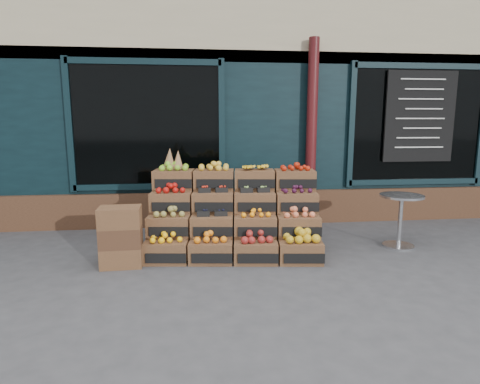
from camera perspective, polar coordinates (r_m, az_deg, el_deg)
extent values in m
plane|color=#3C3C3F|center=(5.17, 3.13, -10.64)|extent=(60.00, 60.00, 0.00)
cube|color=black|center=(10.02, -1.83, 13.36)|extent=(12.00, 6.00, 4.80)
cube|color=#C1B28C|center=(7.36, 0.17, 25.62)|extent=(12.00, 0.18, 2.00)
cube|color=black|center=(7.07, 0.19, 7.43)|extent=(12.00, 0.12, 3.00)
cube|color=#472C1C|center=(7.16, 0.25, -2.23)|extent=(12.00, 0.18, 0.60)
cube|color=black|center=(6.99, -13.05, 9.19)|extent=(2.40, 0.06, 2.00)
cube|color=black|center=(8.03, 23.86, 8.68)|extent=(2.40, 0.06, 2.00)
cylinder|color=#450F12|center=(7.12, 10.12, 8.09)|extent=(0.18, 0.18, 3.20)
cube|color=black|center=(7.96, 24.23, 9.73)|extent=(1.30, 0.04, 1.60)
cube|color=brown|center=(5.41, -10.39, -8.27)|extent=(0.61, 0.45, 0.28)
cube|color=black|center=(5.23, -10.80, -9.27)|extent=(0.52, 0.08, 0.13)
cube|color=#FFB70D|center=(5.36, -10.45, -6.37)|extent=(0.48, 0.35, 0.09)
cube|color=brown|center=(5.34, -4.13, -8.39)|extent=(0.61, 0.45, 0.28)
cube|color=black|center=(5.15, -4.31, -9.42)|extent=(0.52, 0.08, 0.13)
cube|color=orange|center=(5.28, -4.16, -6.42)|extent=(0.48, 0.35, 0.10)
cube|color=brown|center=(5.32, 2.23, -8.41)|extent=(0.61, 0.45, 0.28)
cube|color=black|center=(5.14, 2.31, -9.45)|extent=(0.52, 0.08, 0.13)
cube|color=maroon|center=(5.26, 2.25, -6.40)|extent=(0.48, 0.35, 0.11)
cube|color=brown|center=(5.38, 8.55, -8.34)|extent=(0.61, 0.45, 0.28)
cube|color=black|center=(5.19, 8.87, -9.36)|extent=(0.52, 0.08, 0.13)
cube|color=#BE9219|center=(5.31, 8.61, -6.22)|extent=(0.48, 0.35, 0.13)
cube|color=brown|center=(5.56, -10.03, -4.73)|extent=(0.61, 0.45, 0.28)
cube|color=black|center=(5.37, -10.42, -5.59)|extent=(0.52, 0.08, 0.13)
cube|color=olive|center=(5.51, -10.09, -2.84)|extent=(0.48, 0.35, 0.10)
cube|color=brown|center=(5.48, -3.98, -4.80)|extent=(0.61, 0.45, 0.28)
cube|color=black|center=(5.29, -4.14, -5.68)|extent=(0.52, 0.08, 0.13)
cube|color=black|center=(5.44, -4.00, -3.20)|extent=(0.48, 0.35, 0.03)
cube|color=brown|center=(5.47, 2.17, -4.82)|extent=(0.61, 0.45, 0.28)
cube|color=black|center=(5.28, 2.24, -5.70)|extent=(0.52, 0.08, 0.13)
cube|color=orange|center=(5.43, 2.18, -2.99)|extent=(0.48, 0.35, 0.08)
cube|color=brown|center=(5.52, 8.27, -4.78)|extent=(0.61, 0.45, 0.28)
cube|color=black|center=(5.33, 8.57, -5.65)|extent=(0.52, 0.08, 0.13)
cube|color=#E46F46|center=(5.48, 8.32, -2.89)|extent=(0.48, 0.35, 0.09)
cube|color=brown|center=(5.72, -9.70, -1.39)|extent=(0.61, 0.45, 0.28)
cube|color=black|center=(5.53, -10.06, -2.11)|extent=(0.52, 0.08, 0.13)
cube|color=#9E100B|center=(5.69, -9.76, 0.47)|extent=(0.48, 0.35, 0.10)
cube|color=brown|center=(5.65, -3.84, -1.42)|extent=(0.61, 0.45, 0.28)
cube|color=black|center=(5.45, -3.99, -2.14)|extent=(0.52, 0.08, 0.13)
cube|color=#A52011|center=(5.62, -3.86, 0.18)|extent=(0.48, 0.35, 0.04)
cube|color=brown|center=(5.64, 2.11, -1.42)|extent=(0.61, 0.45, 0.28)
cube|color=black|center=(5.44, 2.18, -2.15)|extent=(0.52, 0.08, 0.13)
cube|color=#87AF53|center=(5.61, 2.12, 0.15)|extent=(0.48, 0.35, 0.03)
cube|color=brown|center=(5.69, 8.02, -1.42)|extent=(0.61, 0.45, 0.28)
cube|color=black|center=(5.49, 8.30, -2.14)|extent=(0.52, 0.08, 0.13)
cube|color=#330E25|center=(5.65, 8.06, 0.34)|extent=(0.48, 0.35, 0.07)
cube|color=brown|center=(5.91, -9.39, 1.75)|extent=(0.61, 0.45, 0.28)
cube|color=black|center=(5.71, -9.72, 1.17)|extent=(0.52, 0.08, 0.13)
cube|color=#75AD25|center=(5.88, -9.44, 3.57)|extent=(0.48, 0.35, 0.10)
cube|color=brown|center=(5.84, -3.71, 1.77)|extent=(0.61, 0.45, 0.28)
cube|color=black|center=(5.63, -3.85, 1.18)|extent=(0.52, 0.08, 0.13)
cube|color=gold|center=(5.81, -3.73, 3.61)|extent=(0.48, 0.35, 0.10)
cube|color=brown|center=(5.82, 2.05, 1.77)|extent=(0.61, 0.45, 0.28)
cube|color=black|center=(5.62, 2.12, 1.17)|extent=(0.52, 0.08, 0.13)
cube|color=gold|center=(5.80, 2.06, 3.57)|extent=(0.48, 0.35, 0.09)
cube|color=brown|center=(5.87, 7.77, 1.75)|extent=(0.61, 0.45, 0.28)
cube|color=black|center=(5.67, 8.04, 1.16)|extent=(0.52, 0.08, 0.13)
cube|color=#A91C09|center=(5.85, 7.82, 3.52)|extent=(0.48, 0.35, 0.08)
cube|color=#472C1C|center=(5.55, -0.90, -7.63)|extent=(2.35, 0.66, 0.28)
cube|color=#472C1C|center=(5.74, -0.86, -5.56)|extent=(2.35, 0.66, 0.56)
cube|color=#472C1C|center=(5.93, -0.82, -3.63)|extent=(2.35, 0.66, 0.85)
cone|color=olive|center=(5.87, -10.00, 4.67)|extent=(0.20, 0.20, 0.33)
cone|color=olive|center=(5.91, -8.81, 4.53)|extent=(0.17, 0.17, 0.28)
cube|color=brown|center=(5.39, -16.44, -8.73)|extent=(0.53, 0.37, 0.26)
cube|color=#472C1C|center=(5.32, -16.58, -6.12)|extent=(0.53, 0.37, 0.26)
cube|color=brown|center=(5.25, -16.72, -3.44)|extent=(0.53, 0.37, 0.26)
cylinder|color=silver|center=(6.40, 21.58, -7.12)|extent=(0.45, 0.45, 0.03)
cylinder|color=silver|center=(6.30, 21.79, -3.93)|extent=(0.06, 0.06, 0.74)
cylinder|color=silver|center=(6.22, 22.02, -0.52)|extent=(0.62, 0.62, 0.03)
imported|color=#1E692D|center=(7.66, -9.36, 4.23)|extent=(0.80, 0.54, 2.13)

